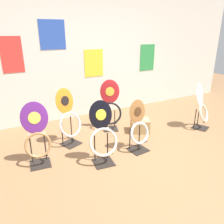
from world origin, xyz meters
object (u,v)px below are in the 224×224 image
Objects in this scene: toilet_seat_display_orange_sun at (69,118)px; toilet_seat_display_woodgrain at (139,128)px; toilet_seat_display_crimson_swirl at (110,106)px; toilet_seat_display_purple_note at (37,137)px; storage_box at (140,125)px; toilet_seat_display_jazz_black at (103,135)px; toilet_seat_display_white_plain at (202,107)px.

toilet_seat_display_orange_sun is 1.15× the size of toilet_seat_display_woodgrain.
toilet_seat_display_crimson_swirl is at bearing 13.58° from toilet_seat_display_orange_sun.
toilet_seat_display_purple_note is at bearing -157.76° from toilet_seat_display_crimson_swirl.
toilet_seat_display_orange_sun reaches higher than storage_box.
toilet_seat_display_crimson_swirl is at bearing 57.19° from toilet_seat_display_jazz_black.
toilet_seat_display_crimson_swirl is 1.01× the size of toilet_seat_display_orange_sun.
toilet_seat_display_white_plain is at bearing -12.94° from toilet_seat_display_orange_sun.
toilet_seat_display_jazz_black is at bearing -72.36° from toilet_seat_display_orange_sun.
toilet_seat_display_jazz_black is 0.65m from toilet_seat_display_woodgrain.
toilet_seat_display_jazz_black is 1.17m from toilet_seat_display_crimson_swirl.
storage_box is at bearing 160.31° from toilet_seat_display_white_plain.
toilet_seat_display_purple_note is 2.12× the size of storage_box.
toilet_seat_display_crimson_swirl is at bearing 22.24° from toilet_seat_display_purple_note.
toilet_seat_display_crimson_swirl is 0.67m from storage_box.
toilet_seat_display_white_plain is (2.46, -0.56, -0.03)m from toilet_seat_display_orange_sun.
toilet_seat_display_jazz_black is 0.96× the size of toilet_seat_display_orange_sun.
toilet_seat_display_jazz_black reaches higher than toilet_seat_display_purple_note.
toilet_seat_display_orange_sun is 1.15m from toilet_seat_display_woodgrain.
toilet_seat_display_orange_sun is at bearing 141.33° from toilet_seat_display_woodgrain.
toilet_seat_display_orange_sun reaches higher than toilet_seat_display_white_plain.
toilet_seat_display_crimson_swirl is at bearing 153.79° from toilet_seat_display_white_plain.
toilet_seat_display_woodgrain is at bearing -127.63° from storage_box.
toilet_seat_display_crimson_swirl is 1.76m from toilet_seat_display_white_plain.
toilet_seat_display_orange_sun is 2.21× the size of storage_box.
toilet_seat_display_woodgrain is (0.01, -0.93, -0.08)m from toilet_seat_display_crimson_swirl.
toilet_seat_display_jazz_black is 2.22m from toilet_seat_display_white_plain.
toilet_seat_display_crimson_swirl is (0.63, 0.98, 0.02)m from toilet_seat_display_jazz_black.
toilet_seat_display_white_plain is (1.58, -0.78, -0.04)m from toilet_seat_display_crimson_swirl.
toilet_seat_display_jazz_black reaches higher than toilet_seat_display_woodgrain.
storage_box is (0.43, 0.56, -0.26)m from toilet_seat_display_woodgrain.
toilet_seat_display_orange_sun is at bearing 173.17° from storage_box.
toilet_seat_display_crimson_swirl is 1.56m from toilet_seat_display_purple_note.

